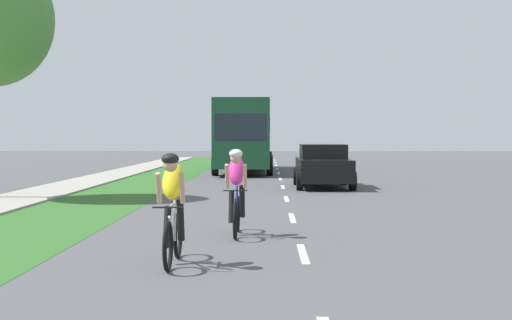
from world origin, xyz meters
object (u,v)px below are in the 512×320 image
Objects in this scene: cyclist_trailing at (236,191)px; sedan_black at (323,166)px; bus_dark_green at (245,133)px; cyclist_lead at (173,207)px.

cyclist_trailing is 0.40× the size of sedan_black.
cyclist_trailing is at bearing -88.54° from bus_dark_green.
cyclist_lead is 0.40× the size of sedan_black.
cyclist_lead reaches higher than sedan_black.
cyclist_lead is 0.15× the size of bus_dark_green.
sedan_black is 0.37× the size of bus_dark_green.
sedan_black is at bearing 78.12° from cyclist_trailing.
bus_dark_green is (0.18, 25.85, 1.17)m from cyclist_lead.
cyclist_lead and cyclist_trailing have the same top height.
sedan_black is (3.29, 14.87, -0.04)m from cyclist_lead.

